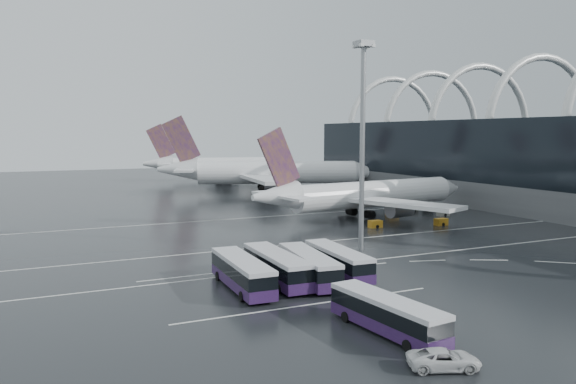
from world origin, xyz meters
name	(u,v)px	position (x,y,z in m)	size (l,w,h in m)	color
ground	(408,252)	(0.00, 0.00, 0.00)	(420.00, 420.00, 0.00)	black
lane_marking_near	(416,255)	(0.00, -2.00, 0.01)	(120.00, 0.25, 0.01)	white
lane_marking_mid	(362,238)	(0.00, 12.00, 0.01)	(120.00, 0.25, 0.01)	white
lane_marking_far	(289,215)	(0.00, 40.00, 0.01)	(120.00, 0.25, 0.01)	white
bus_bay_line_south	(309,305)	(-24.00, -16.00, 0.01)	(28.00, 0.25, 0.01)	white
bus_bay_line_north	(251,269)	(-24.00, 0.00, 0.01)	(28.00, 0.25, 0.01)	white
airliner_main	(364,195)	(12.34, 30.69, 4.51)	(53.16, 46.23, 18.00)	white
airliner_gate_b	(266,173)	(13.11, 83.66, 5.48)	(61.43, 54.57, 21.88)	white
airliner_gate_c	(221,166)	(14.76, 129.11, 5.05)	(56.45, 51.23, 20.20)	white
bus_row_near_a	(242,272)	(-28.05, -7.86, 1.86)	(3.68, 13.84, 3.38)	#2B1440
bus_row_near_b	(276,266)	(-23.55, -6.94, 1.87)	(3.58, 13.89, 3.40)	#2B1440
bus_row_near_c	(309,266)	(-20.01, -8.10, 1.81)	(4.56, 13.64, 3.29)	#2B1440
bus_row_near_d	(338,261)	(-15.59, -7.05, 1.77)	(3.68, 13.20, 3.21)	#2B1440
bus_row_far_b	(387,314)	(-21.65, -25.80, 1.69)	(4.07, 12.74, 3.08)	#2B1440
van_curve_a	(444,359)	(-22.18, -33.62, 0.73)	(2.42, 5.26, 1.46)	silver
floodlight_mast	(363,121)	(-5.38, 3.91, 18.68)	(2.28, 2.28, 29.70)	gray
gse_cart_belly_a	(441,222)	(19.95, 16.52, 0.64)	(2.34, 1.38, 1.28)	#B67918
gse_cart_belly_b	(413,209)	(27.45, 34.39, 0.51)	(1.87, 1.11, 1.02)	slate
gse_cart_belly_c	(375,224)	(7.60, 19.57, 0.65)	(2.38, 1.40, 1.30)	#B67918
gse_cart_belly_d	(443,213)	(28.19, 25.61, 0.66)	(2.42, 1.43, 1.32)	slate
gse_cart_belly_e	(392,212)	(19.19, 30.67, 0.68)	(2.50, 1.48, 1.36)	#B67918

